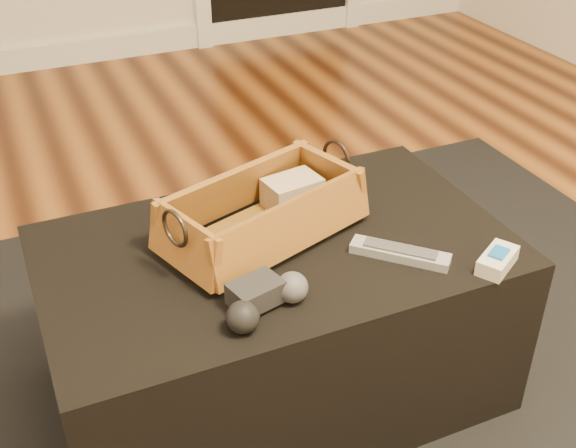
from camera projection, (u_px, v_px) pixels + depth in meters
name	position (u px, v px, depth m)	size (l,w,h in m)	color
baseboard	(42.00, 57.00, 3.62)	(5.00, 0.04, 0.12)	white
area_rug	(285.00, 402.00, 1.74)	(2.60, 2.00, 0.01)	black
ottoman	(277.00, 320.00, 1.66)	(1.00, 0.60, 0.42)	black
tv_remote	(260.00, 232.00, 1.54)	(0.24, 0.05, 0.02)	black
cloth_bundle	(292.00, 192.00, 1.64)	(0.12, 0.08, 0.07)	tan
wicker_basket	(263.00, 215.00, 1.55)	(0.49, 0.36, 0.16)	olive
game_controller	(263.00, 298.00, 1.34)	(0.20, 0.14, 0.06)	black
silver_remote	(400.00, 253.00, 1.50)	(0.18, 0.18, 0.02)	#9C9EA3
cream_gadget	(497.00, 260.00, 1.47)	(0.12, 0.10, 0.04)	beige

